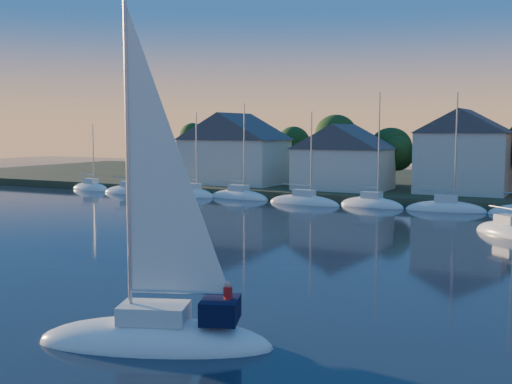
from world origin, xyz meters
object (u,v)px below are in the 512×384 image
Objects in this scene: clubhouse_centre at (343,156)px; drifting_sailboat_right at (507,234)px; hero_sailboat at (158,330)px; clubhouse_west at (235,148)px; clubhouse_east at (464,150)px.

drifting_sailboat_right is (21.51, -21.21, -5.04)m from clubhouse_centre.
clubhouse_west is at bearing -84.42° from hero_sailboat.
clubhouse_centre is 56.90m from hero_sailboat.
clubhouse_east is at bearing -112.77° from hero_sailboat.
clubhouse_east is at bearing 1.91° from clubhouse_west.
clubhouse_centre is 30.62m from drifting_sailboat_right.
hero_sailboat is (12.36, -55.36, -4.53)m from clubhouse_centre.
hero_sailboat is at bearing -63.29° from drifting_sailboat_right.
hero_sailboat is 1.33× the size of drifting_sailboat_right.
hero_sailboat is at bearing -63.28° from clubhouse_west.
clubhouse_centre is 14.17m from clubhouse_east.
clubhouse_east is at bearing 8.13° from clubhouse_centre.
clubhouse_west is 1.18× the size of clubhouse_centre.
clubhouse_east is 25.10m from drifting_sailboat_right.
clubhouse_west is 1.25× the size of drifting_sailboat_right.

